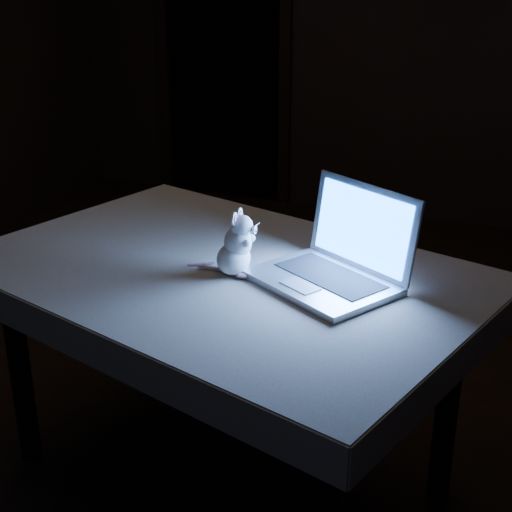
% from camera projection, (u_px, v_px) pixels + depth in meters
% --- Properties ---
extents(floor, '(5.00, 5.00, 0.00)m').
position_uv_depth(floor, '(220.00, 378.00, 3.30)').
color(floor, black).
rests_on(floor, ground).
extents(back_wall, '(4.50, 0.04, 2.60)m').
position_uv_depth(back_wall, '(373.00, 26.00, 4.95)').
color(back_wall, black).
rests_on(back_wall, ground).
extents(doorway, '(1.06, 0.36, 2.13)m').
position_uv_depth(doorway, '(224.00, 55.00, 5.42)').
color(doorway, black).
rests_on(doorway, back_wall).
extents(table, '(1.72, 1.35, 0.81)m').
position_uv_depth(table, '(225.00, 378.00, 2.54)').
color(table, black).
rests_on(table, floor).
extents(tablecloth, '(1.90, 1.59, 0.11)m').
position_uv_depth(tablecloth, '(246.00, 290.00, 2.36)').
color(tablecloth, beige).
rests_on(tablecloth, table).
extents(laptop, '(0.55, 0.53, 0.29)m').
position_uv_depth(laptop, '(323.00, 241.00, 2.20)').
color(laptop, silver).
rests_on(laptop, tablecloth).
extents(plush_mouse, '(0.20, 0.20, 0.21)m').
position_uv_depth(plush_mouse, '(233.00, 243.00, 2.30)').
color(plush_mouse, white).
rests_on(plush_mouse, tablecloth).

